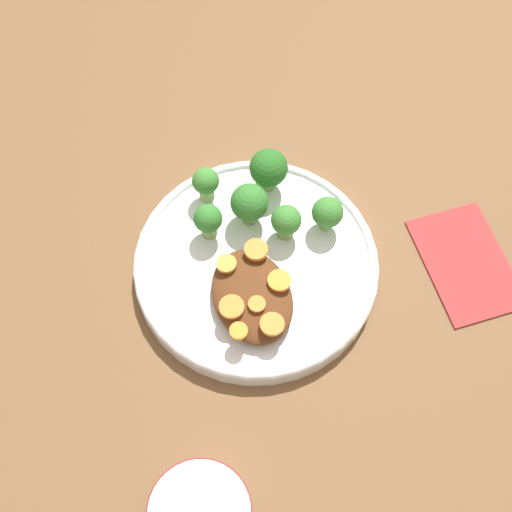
{
  "coord_description": "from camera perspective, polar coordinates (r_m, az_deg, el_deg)",
  "views": [
    {
      "loc": [
        0.36,
        -0.12,
        0.76
      ],
      "look_at": [
        0.0,
        0.0,
        0.04
      ],
      "focal_mm": 50.0,
      "sensor_mm": 36.0,
      "label": 1
    }
  ],
  "objects": [
    {
      "name": "carrot_slice_2",
      "position": [
        0.8,
        0.36,
        0.28
      ],
      "size": [
        0.03,
        0.03,
        0.01
      ],
      "primitive_type": "cylinder",
      "color": "orange",
      "rests_on": "stew_mound"
    },
    {
      "name": "broccoli_floret_5",
      "position": [
        0.85,
        1.01,
        6.98
      ],
      "size": [
        0.05,
        0.05,
        0.06
      ],
      "color": "#7FA85B",
      "rests_on": "plate"
    },
    {
      "name": "carrot_slice_1",
      "position": [
        0.8,
        -2.38,
        -0.63
      ],
      "size": [
        0.02,
        0.02,
        0.01
      ],
      "primitive_type": "cylinder",
      "color": "orange",
      "rests_on": "stew_mound"
    },
    {
      "name": "broccoli_floret_4",
      "position": [
        0.85,
        -4.04,
        5.84
      ],
      "size": [
        0.03,
        0.03,
        0.05
      ],
      "color": "#7FA85B",
      "rests_on": "plate"
    },
    {
      "name": "plate",
      "position": [
        0.83,
        0.0,
        -0.71
      ],
      "size": [
        0.29,
        0.29,
        0.03
      ],
      "color": "white",
      "rests_on": "ground_plane"
    },
    {
      "name": "carrot_slice_4",
      "position": [
        0.76,
        1.3,
        -5.48
      ],
      "size": [
        0.03,
        0.03,
        0.01
      ],
      "primitive_type": "cylinder",
      "color": "orange",
      "rests_on": "stew_mound"
    },
    {
      "name": "carrot_slice_0",
      "position": [
        0.77,
        0.07,
        -3.88
      ],
      "size": [
        0.02,
        0.02,
        0.0
      ],
      "primitive_type": "cylinder",
      "color": "orange",
      "rests_on": "stew_mound"
    },
    {
      "name": "broccoli_floret_0",
      "position": [
        0.83,
        -0.53,
        4.23
      ],
      "size": [
        0.04,
        0.04,
        0.06
      ],
      "color": "#759E51",
      "rests_on": "plate"
    },
    {
      "name": "broccoli_floret_1",
      "position": [
        0.82,
        -3.85,
        2.87
      ],
      "size": [
        0.03,
        0.03,
        0.05
      ],
      "color": "#759E51",
      "rests_on": "plate"
    },
    {
      "name": "napkin",
      "position": [
        0.89,
        16.48,
        -0.5
      ],
      "size": [
        0.15,
        0.1,
        0.01
      ],
      "rotation": [
        0.0,
        0.0,
        -0.02
      ],
      "color": "#B73333",
      "rests_on": "ground_plane"
    },
    {
      "name": "broccoli_floret_2",
      "position": [
        0.83,
        5.74,
        3.44
      ],
      "size": [
        0.04,
        0.04,
        0.05
      ],
      "color": "#7FA85B",
      "rests_on": "plate"
    },
    {
      "name": "carrot_slice_5",
      "position": [
        0.79,
        1.88,
        -1.98
      ],
      "size": [
        0.03,
        0.03,
        0.01
      ],
      "primitive_type": "cylinder",
      "color": "orange",
      "rests_on": "stew_mound"
    },
    {
      "name": "stew_mound",
      "position": [
        0.79,
        -0.32,
        -3.23
      ],
      "size": [
        0.12,
        0.09,
        0.03
      ],
      "primitive_type": "ellipsoid",
      "color": "#5B3319",
      "rests_on": "plate"
    },
    {
      "name": "carrot_slice_6",
      "position": [
        0.76,
        -1.4,
        -6.02
      ],
      "size": [
        0.02,
        0.02,
        0.01
      ],
      "primitive_type": "cylinder",
      "color": "orange",
      "rests_on": "stew_mound"
    },
    {
      "name": "broccoli_floret_3",
      "position": [
        0.82,
        2.42,
        2.78
      ],
      "size": [
        0.04,
        0.04,
        0.05
      ],
      "color": "#759E51",
      "rests_on": "plate"
    },
    {
      "name": "carrot_slice_3",
      "position": [
        0.77,
        -1.96,
        -4.09
      ],
      "size": [
        0.03,
        0.03,
        0.0
      ],
      "primitive_type": "cylinder",
      "color": "orange",
      "rests_on": "stew_mound"
    },
    {
      "name": "ground_plane",
      "position": [
        0.85,
        0.0,
        -1.15
      ],
      "size": [
        4.0,
        4.0,
        0.0
      ],
      "primitive_type": "plane",
      "color": "brown"
    }
  ]
}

